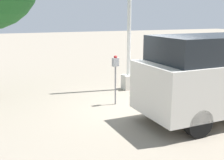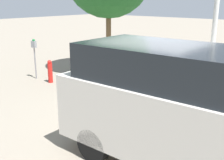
% 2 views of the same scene
% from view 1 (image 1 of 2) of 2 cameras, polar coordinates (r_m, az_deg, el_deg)
% --- Properties ---
extents(ground_plane, '(80.00, 80.00, 0.00)m').
position_cam_1_polar(ground_plane, '(8.71, 6.23, -5.63)').
color(ground_plane, gray).
extents(parking_meter_near, '(0.21, 0.14, 1.57)m').
position_cam_1_polar(parking_meter_near, '(8.72, 0.71, 2.31)').
color(parking_meter_near, gray).
rests_on(parking_meter_near, ground).
extents(lamp_post, '(0.44, 0.44, 6.44)m').
position_cam_1_polar(lamp_post, '(10.53, 3.47, 8.54)').
color(lamp_post, beige).
rests_on(lamp_post, ground).
extents(parked_van, '(4.63, 1.99, 2.28)m').
position_cam_1_polar(parked_van, '(8.12, 21.12, 1.11)').
color(parked_van, beige).
rests_on(parked_van, ground).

